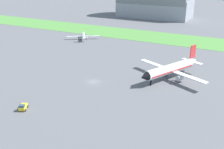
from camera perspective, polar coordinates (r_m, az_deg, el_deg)
name	(u,v)px	position (r m, az deg, el deg)	size (l,w,h in m)	color
ground_plane	(93,82)	(100.94, -3.92, -1.54)	(600.00, 600.00, 0.00)	slate
grass_taxiway_strip	(160,37)	(168.11, 9.91, 7.60)	(360.00, 28.00, 0.08)	#549342
airplane_taxiing_turboprop	(83,36)	(162.08, -6.01, 8.05)	(16.84, 14.78, 5.83)	white
airplane_midfield_jet	(171,69)	(104.38, 12.16, 1.15)	(29.20, 29.07, 11.03)	white
pushback_tug_near_gate	(23,107)	(85.40, -18.04, -6.43)	(3.30, 4.02, 1.95)	yellow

